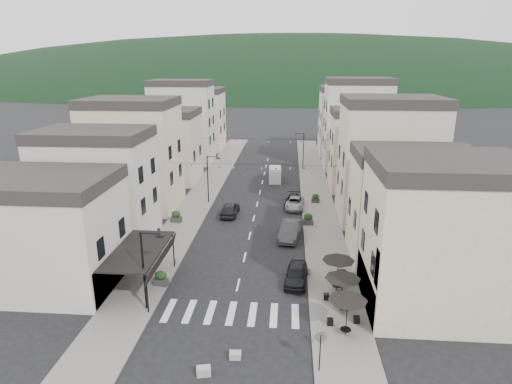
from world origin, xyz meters
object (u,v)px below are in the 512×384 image
parked_car_b (290,230)px  parked_car_e (230,209)px  pedestrian_a (159,238)px  parked_car_c (295,203)px  delivery_van (275,174)px  parked_car_a (296,274)px  parked_car_d (293,201)px  pedestrian_b (156,242)px

parked_car_b → parked_car_e: (-6.87, 6.07, -0.07)m
parked_car_e → pedestrian_a: bearing=62.4°
parked_car_b → parked_car_c: 9.21m
delivery_van → pedestrian_a: 26.56m
parked_car_b → pedestrian_a: bearing=-157.2°
parked_car_a → parked_car_d: size_ratio=0.96×
delivery_van → pedestrian_a: (-10.06, -24.58, 0.01)m
parked_car_e → pedestrian_a: size_ratio=2.40×
parked_car_a → pedestrian_a: 14.05m
parked_car_b → parked_car_e: 9.17m
parked_car_a → delivery_van: delivery_van is taller
parked_car_a → pedestrian_a: pedestrian_a is taller
parked_car_a → pedestrian_b: bearing=165.8°
pedestrian_b → pedestrian_a: bearing=116.5°
parked_car_d → parked_car_b: bearing=-85.4°
parked_car_c → pedestrian_b: (-12.93, -13.42, 0.32)m
parked_car_a → pedestrian_b: 13.76m
pedestrian_a → parked_car_a: bearing=-17.3°
parked_car_a → parked_car_b: parked_car_b is taller
parked_car_d → pedestrian_b: size_ratio=2.60×
pedestrian_b → parked_car_e: bearing=92.2°
pedestrian_a → pedestrian_b: (-0.06, -0.93, -0.09)m
pedestrian_a → parked_car_d: bearing=52.9°
parked_car_d → delivery_van: delivery_van is taller
parked_car_e → pedestrian_a: 10.85m
parked_car_d → parked_car_e: parked_car_e is taller
delivery_van → pedestrian_b: size_ratio=2.65×
parked_car_d → delivery_van: 11.57m
parked_car_d → pedestrian_b: 19.08m
delivery_van → parked_car_d: bearing=-79.2°
parked_car_a → pedestrian_a: size_ratio=2.26×
parked_car_b → parked_car_e: parked_car_b is taller
parked_car_a → parked_car_b: size_ratio=0.83×
pedestrian_a → pedestrian_b: size_ratio=1.10×
parked_car_c → delivery_van: bearing=106.4°
parked_car_b → delivery_van: bearing=103.9°
delivery_van → pedestrian_b: (-10.13, -25.51, -0.07)m
parked_car_c → parked_car_d: (-0.23, 0.81, -0.01)m
pedestrian_a → parked_car_e: bearing=66.1°
parked_car_d → parked_car_e: bearing=-144.9°
parked_car_a → parked_car_c: 18.14m
parked_car_b → parked_car_d: 10.01m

